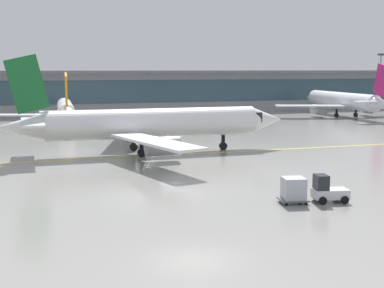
{
  "coord_description": "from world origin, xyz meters",
  "views": [
    {
      "loc": [
        -7.48,
        -25.01,
        9.92
      ],
      "look_at": [
        6.18,
        21.16,
        3.0
      ],
      "focal_mm": 48.91,
      "sensor_mm": 36.0,
      "label": 1
    }
  ],
  "objects_px": {
    "gate_airplane_2": "(343,101)",
    "apron_light_mast_1": "(380,79)",
    "taxiing_regional_jet": "(150,124)",
    "cargo_dolly_lead": "(293,189)",
    "baggage_tug": "(327,190)",
    "gate_airplane_1": "(66,110)"
  },
  "relations": [
    {
      "from": "gate_airplane_1",
      "to": "apron_light_mast_1",
      "type": "bearing_deg",
      "value": -76.43
    },
    {
      "from": "gate_airplane_2",
      "to": "cargo_dolly_lead",
      "type": "distance_m",
      "value": 75.97
    },
    {
      "from": "cargo_dolly_lead",
      "to": "apron_light_mast_1",
      "type": "height_order",
      "value": "apron_light_mast_1"
    },
    {
      "from": "baggage_tug",
      "to": "apron_light_mast_1",
      "type": "bearing_deg",
      "value": 61.3
    },
    {
      "from": "gate_airplane_2",
      "to": "apron_light_mast_1",
      "type": "height_order",
      "value": "apron_light_mast_1"
    },
    {
      "from": "gate_airplane_1",
      "to": "taxiing_regional_jet",
      "type": "distance_m",
      "value": 35.32
    },
    {
      "from": "gate_airplane_1",
      "to": "gate_airplane_2",
      "type": "height_order",
      "value": "gate_airplane_2"
    },
    {
      "from": "gate_airplane_1",
      "to": "gate_airplane_2",
      "type": "xyz_separation_m",
      "value": [
        56.92,
        1.78,
        0.47
      ]
    },
    {
      "from": "cargo_dolly_lead",
      "to": "taxiing_regional_jet",
      "type": "bearing_deg",
      "value": 110.97
    },
    {
      "from": "baggage_tug",
      "to": "apron_light_mast_1",
      "type": "height_order",
      "value": "apron_light_mast_1"
    },
    {
      "from": "taxiing_regional_jet",
      "to": "apron_light_mast_1",
      "type": "distance_m",
      "value": 84.75
    },
    {
      "from": "gate_airplane_1",
      "to": "baggage_tug",
      "type": "relative_size",
      "value": 10.18
    },
    {
      "from": "cargo_dolly_lead",
      "to": "gate_airplane_1",
      "type": "bearing_deg",
      "value": 111.84
    },
    {
      "from": "gate_airplane_2",
      "to": "baggage_tug",
      "type": "height_order",
      "value": "gate_airplane_2"
    },
    {
      "from": "gate_airplane_2",
      "to": "taxiing_regional_jet",
      "type": "xyz_separation_m",
      "value": [
        -48.92,
        -36.17,
        0.16
      ]
    },
    {
      "from": "baggage_tug",
      "to": "apron_light_mast_1",
      "type": "relative_size",
      "value": 0.2
    },
    {
      "from": "taxiing_regional_jet",
      "to": "apron_light_mast_1",
      "type": "bearing_deg",
      "value": 35.47
    },
    {
      "from": "taxiing_regional_jet",
      "to": "cargo_dolly_lead",
      "type": "bearing_deg",
      "value": -79.41
    },
    {
      "from": "gate_airplane_2",
      "to": "baggage_tug",
      "type": "xyz_separation_m",
      "value": [
        -40.99,
        -62.6,
        -2.41
      ]
    },
    {
      "from": "taxiing_regional_jet",
      "to": "gate_airplane_2",
      "type": "bearing_deg",
      "value": 35.5
    },
    {
      "from": "gate_airplane_1",
      "to": "apron_light_mast_1",
      "type": "distance_m",
      "value": 77.88
    },
    {
      "from": "gate_airplane_2",
      "to": "apron_light_mast_1",
      "type": "distance_m",
      "value": 24.19
    }
  ]
}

